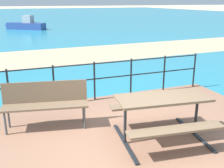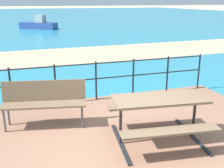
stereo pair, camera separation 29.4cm
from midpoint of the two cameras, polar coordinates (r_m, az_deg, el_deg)
The scene contains 8 objects.
ground_plane at distance 4.61m, azimuth 3.98°, elevation -14.18°, with size 240.00×240.00×0.00m, color beige.
patio_paving at distance 4.60m, azimuth 3.98°, elevation -13.87°, with size 6.40×5.20×0.06m, color #996B51.
sea_water at distance 43.64m, azimuth -19.37°, elevation 13.38°, with size 90.00×90.00×0.01m, color teal.
beach_strip at distance 12.35m, azimuth -12.84°, elevation 5.79°, with size 54.00×3.95×0.01m, color tan.
picnic_table at distance 4.64m, azimuth 8.97°, elevation -5.11°, with size 1.73×1.53×0.80m.
park_bench at distance 5.26m, azimuth -15.66°, elevation -3.35°, with size 1.65×0.71×0.89m.
railing_fence at distance 6.48m, azimuth -5.10°, elevation 1.63°, with size 5.94×0.04×0.96m.
boat_mid at distance 24.73m, azimuth -18.42°, elevation 11.90°, with size 3.53×2.86×1.20m.
Camera 1 is at (-1.84, -3.49, 2.42)m, focal length 42.67 mm.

